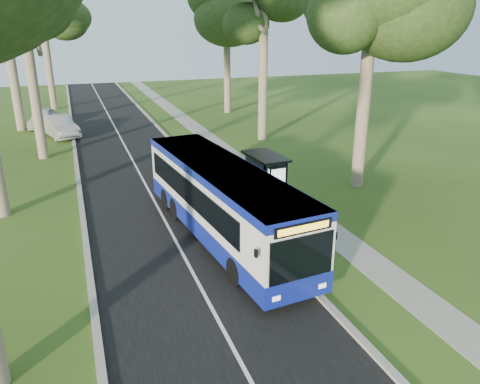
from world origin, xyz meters
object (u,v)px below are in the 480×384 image
Objects in this scene: litter_bin at (244,191)px; car_silver at (59,126)px; bus at (222,202)px; bus_stop_sign at (294,217)px; bus_shelter at (271,170)px; car_white at (43,118)px.

car_silver is (-8.81, 18.28, 0.35)m from litter_bin.
bus_stop_sign is (2.00, -2.51, 0.04)m from bus.
bus_shelter reaches higher than car_silver.
bus reaches higher than bus_stop_sign.
car_silver is (1.33, -4.57, 0.03)m from car_white.
car_white is at bearing 116.72° from bus_stop_sign.
bus_shelter reaches higher than car_white.
car_white is at bearing 100.24° from bus.
car_silver reaches higher than car_white.
car_silver reaches higher than litter_bin.
bus is 4.47× the size of bus_stop_sign.
car_white is at bearing 111.20° from bus_shelter.
bus reaches higher than litter_bin.
car_silver is (-9.98, 18.90, -0.81)m from bus_shelter.
litter_bin is at bearing 94.58° from bus_stop_sign.
bus_stop_sign is at bearing -93.75° from litter_bin.
bus_shelter is (3.59, 3.27, 0.01)m from bus.
bus is 3.21m from bus_stop_sign.
litter_bin is 0.20× the size of car_white.
bus_stop_sign is at bearing -62.00° from car_white.
bus_shelter reaches higher than litter_bin.
bus_stop_sign is 5.99m from bus_shelter.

